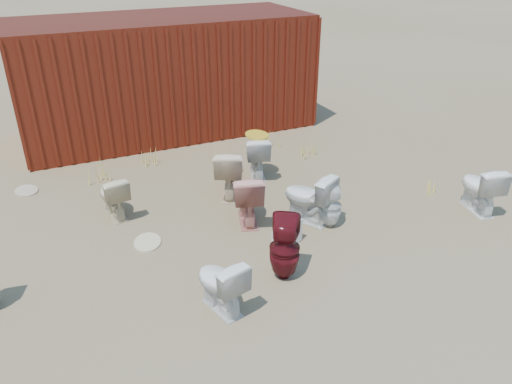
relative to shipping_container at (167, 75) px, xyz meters
name	(u,v)px	position (x,y,z in m)	size (l,w,h in m)	color
ground	(274,245)	(0.00, -5.20, -1.20)	(100.00, 100.00, 0.00)	brown
shipping_container	(167,75)	(0.00, 0.00, 0.00)	(6.00, 2.40, 2.40)	#4A1B0C
toilet_front_a	(220,284)	(-1.15, -6.14, -0.84)	(0.40, 0.70, 0.71)	silver
toilet_front_pink	(247,197)	(-0.07, -4.43, -0.80)	(0.45, 0.79, 0.80)	tan
toilet_front_c	(308,198)	(0.75, -4.82, -0.80)	(0.44, 0.78, 0.79)	silver
toilet_front_maroon	(285,248)	(-0.21, -5.91, -0.78)	(0.38, 0.39, 0.85)	#530E13
toilet_front_e	(480,188)	(3.35, -5.64, -0.81)	(0.43, 0.76, 0.78)	white
toilet_back_beige_left	(113,196)	(-1.87, -3.46, -0.86)	(0.38, 0.67, 0.68)	beige
toilet_back_beige_right	(230,172)	(0.01, -3.55, -0.78)	(0.47, 0.82, 0.84)	beige
toilet_back_yellowlid	(257,156)	(0.72, -3.05, -0.82)	(0.43, 0.75, 0.77)	white
toilet_back_e	(331,206)	(0.98, -5.09, -0.86)	(0.31, 0.31, 0.68)	white
yellow_lid	(257,135)	(0.72, -3.05, -0.42)	(0.39, 0.49, 0.03)	gold
loose_tank	(287,236)	(0.15, -5.32, -1.02)	(0.50, 0.20, 0.35)	white
loose_lid_near	(147,242)	(-1.61, -4.42, -1.19)	(0.38, 0.49, 0.02)	beige
loose_lid_far	(27,191)	(-3.09, -2.00, -1.19)	(0.36, 0.47, 0.02)	tan
weed_clump_a	(98,171)	(-1.90, -2.07, -1.03)	(0.36, 0.36, 0.34)	#CDB652
weed_clump_b	(217,155)	(0.27, -2.22, -1.05)	(0.32, 0.32, 0.31)	#CDB652
weed_clump_c	(307,147)	(1.99, -2.64, -1.03)	(0.36, 0.36, 0.35)	#CDB652
weed_clump_d	(150,157)	(-0.90, -1.76, -1.06)	(0.30, 0.30, 0.29)	#CDB652
weed_clump_e	(271,139)	(1.56, -1.92, -1.05)	(0.34, 0.34, 0.31)	#CDB652
weed_clump_f	(429,186)	(3.11, -4.84, -1.09)	(0.28, 0.28, 0.22)	#CDB652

